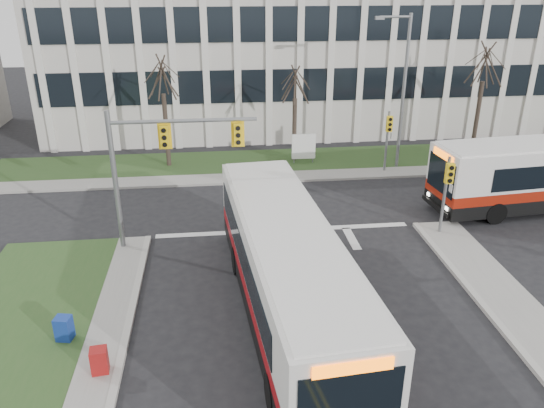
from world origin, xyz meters
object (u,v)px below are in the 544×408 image
(streetlight, at_px, (401,85))
(directory_sign, at_px, (304,147))
(bus_main, at_px, (287,273))
(newspaper_box_blue, at_px, (64,330))
(newspaper_box_red, at_px, (100,362))

(streetlight, xyz_separation_m, directory_sign, (-5.53, 1.30, -4.02))
(bus_main, distance_m, newspaper_box_blue, 7.58)
(newspaper_box_blue, bearing_deg, bus_main, 16.27)
(directory_sign, height_order, bus_main, bus_main)
(bus_main, distance_m, newspaper_box_red, 6.57)
(bus_main, relative_size, newspaper_box_blue, 13.96)
(directory_sign, bearing_deg, newspaper_box_blue, -122.70)
(directory_sign, relative_size, newspaper_box_blue, 2.11)
(newspaper_box_blue, distance_m, newspaper_box_red, 2.29)
(directory_sign, relative_size, newspaper_box_red, 2.11)
(bus_main, bearing_deg, streetlight, 54.48)
(bus_main, bearing_deg, newspaper_box_red, -163.05)
(streetlight, bearing_deg, newspaper_box_blue, -136.51)
(newspaper_box_blue, bearing_deg, streetlight, 55.05)
(newspaper_box_blue, height_order, newspaper_box_red, same)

